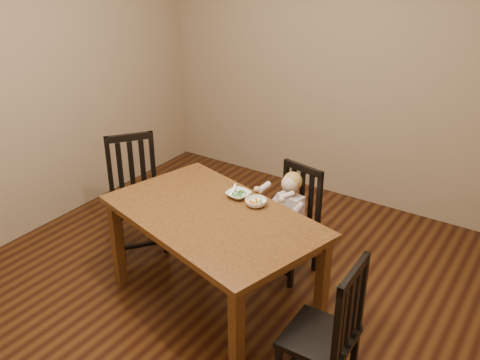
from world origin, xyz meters
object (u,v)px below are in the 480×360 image
Objects in this scene: chair_left at (136,196)px; chair_child at (292,223)px; chair_right at (327,333)px; bowl_peas at (238,195)px; toddler at (289,212)px; bowl_veg at (256,202)px; dining_table at (213,225)px.

chair_child is at bearing 143.96° from chair_left.
bowl_peas is (-1.04, 0.63, 0.33)m from chair_right.
bowl_veg is at bearing 91.82° from toddler.
chair_left reaches higher than bowl_veg.
dining_table is 11.04× the size of bowl_veg.
chair_child is at bearing 36.23° from chair_right.
chair_child is at bearing 81.51° from bowl_veg.
toddler is 0.50m from bowl_peas.
chair_left is at bearing 25.88° from toddler.
chair_child is 5.75× the size of bowl_veg.
chair_child reaches higher than bowl_veg.
chair_left is 2.19m from chair_right.
toddler is (-0.01, -0.04, 0.11)m from chair_child.
dining_table is 0.80m from chair_child.
chair_left is at bearing -179.83° from bowl_peas.
bowl_peas is 1.08× the size of bowl_veg.
bowl_veg is (0.18, -0.04, 0.00)m from bowl_peas.
chair_child is 0.58m from bowl_veg.
chair_right is 5.65× the size of bowl_peas.
chair_child is at bearing -90.00° from toddler.
bowl_peas is (1.06, 0.00, 0.31)m from chair_left.
chair_child is 1.37m from chair_left.
dining_table is 1.11m from chair_left.
dining_table is at bearing -91.70° from bowl_peas.
chair_right is 1.26m from bowl_peas.
chair_right is (0.80, -1.03, 0.03)m from chair_child.
dining_table is at bearing 80.78° from chair_child.
dining_table is at bearing 110.07° from chair_left.
chair_left reaches higher than bowl_peas.
bowl_veg is (1.24, -0.04, 0.32)m from chair_left.
dining_table is 1.73× the size of chair_left.
chair_left is 1.35m from toddler.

